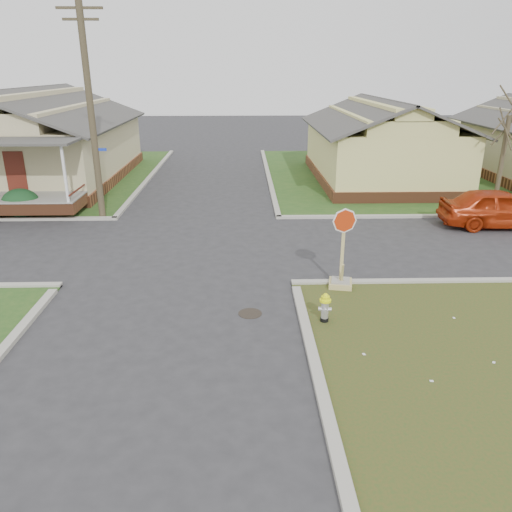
{
  "coord_description": "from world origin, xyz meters",
  "views": [
    {
      "loc": [
        2.04,
        -12.57,
        6.22
      ],
      "look_at": [
        2.4,
        1.0,
        1.1
      ],
      "focal_mm": 35.0,
      "sensor_mm": 36.0,
      "label": 1
    }
  ],
  "objects_px": {
    "fire_hydrant": "(325,306)",
    "stop_sign": "(341,270)",
    "red_sedan": "(499,208)",
    "utility_pole": "(91,109)"
  },
  "relations": [
    {
      "from": "stop_sign",
      "to": "fire_hydrant",
      "type": "bearing_deg",
      "value": -99.32
    },
    {
      "from": "fire_hydrant",
      "to": "utility_pole",
      "type": "bearing_deg",
      "value": 137.28
    },
    {
      "from": "fire_hydrant",
      "to": "stop_sign",
      "type": "height_order",
      "value": "stop_sign"
    },
    {
      "from": "utility_pole",
      "to": "fire_hydrant",
      "type": "bearing_deg",
      "value": -50.13
    },
    {
      "from": "utility_pole",
      "to": "stop_sign",
      "type": "height_order",
      "value": "utility_pole"
    },
    {
      "from": "fire_hydrant",
      "to": "stop_sign",
      "type": "relative_size",
      "value": 0.33
    },
    {
      "from": "fire_hydrant",
      "to": "stop_sign",
      "type": "bearing_deg",
      "value": 76.81
    },
    {
      "from": "red_sedan",
      "to": "utility_pole",
      "type": "bearing_deg",
      "value": 86.96
    },
    {
      "from": "stop_sign",
      "to": "red_sedan",
      "type": "xyz_separation_m",
      "value": [
        7.68,
        6.02,
        0.23
      ]
    },
    {
      "from": "utility_pole",
      "to": "fire_hydrant",
      "type": "distance_m",
      "value": 13.64
    }
  ]
}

